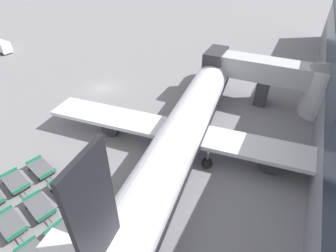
# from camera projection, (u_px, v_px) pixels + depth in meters

# --- Properties ---
(ground_plane) EXTENTS (500.00, 500.00, 0.00)m
(ground_plane) POSITION_uv_depth(u_px,v_px,m) (103.00, 88.00, 41.13)
(ground_plane) COLOR gray
(jet_bridge) EXTENTS (17.98, 5.12, 6.55)m
(jet_bridge) POSITION_uv_depth(u_px,v_px,m) (284.00, 80.00, 34.58)
(jet_bridge) COLOR #B2B5BA
(jet_bridge) RESTS_ON ground_plane
(airplane) EXTENTS (32.92, 40.49, 12.07)m
(airplane) POSITION_uv_depth(u_px,v_px,m) (188.00, 122.00, 28.45)
(airplane) COLOR silver
(airplane) RESTS_ON ground_plane
(service_van) EXTENTS (5.55, 2.94, 2.29)m
(service_van) POSITION_uv_depth(u_px,v_px,m) (0.00, 46.00, 53.64)
(service_van) COLOR white
(service_van) RESTS_ON ground_plane
(baggage_dolly_row_near_col_b) EXTENTS (3.82, 2.32, 0.92)m
(baggage_dolly_row_near_col_b) POSITION_uv_depth(u_px,v_px,m) (10.00, 224.00, 20.97)
(baggage_dolly_row_near_col_b) COLOR #515459
(baggage_dolly_row_near_col_b) RESTS_ON ground_plane
(baggage_dolly_row_mid_a_col_a) EXTENTS (3.82, 2.36, 0.92)m
(baggage_dolly_row_mid_a_col_a) POSITION_uv_depth(u_px,v_px,m) (16.00, 182.00, 24.61)
(baggage_dolly_row_mid_a_col_a) COLOR #515459
(baggage_dolly_row_mid_a_col_a) RESTS_ON ground_plane
(baggage_dolly_row_mid_a_col_b) EXTENTS (3.81, 2.42, 0.92)m
(baggage_dolly_row_mid_a_col_b) POSITION_uv_depth(u_px,v_px,m) (40.00, 207.00, 22.34)
(baggage_dolly_row_mid_a_col_b) COLOR #515459
(baggage_dolly_row_mid_a_col_b) RESTS_ON ground_plane
(baggage_dolly_row_mid_a_col_c) EXTENTS (3.82, 2.15, 0.92)m
(baggage_dolly_row_mid_a_col_c) POSITION_uv_depth(u_px,v_px,m) (65.00, 239.00, 19.97)
(baggage_dolly_row_mid_a_col_c) COLOR #515459
(baggage_dolly_row_mid_a_col_c) RESTS_ON ground_plane
(baggage_dolly_row_mid_b_col_a) EXTENTS (3.82, 2.35, 0.92)m
(baggage_dolly_row_mid_b_col_a) POSITION_uv_depth(u_px,v_px,m) (41.00, 168.00, 26.08)
(baggage_dolly_row_mid_b_col_a) COLOR #515459
(baggage_dolly_row_mid_b_col_a) RESTS_ON ground_plane
(baggage_dolly_row_mid_b_col_b) EXTENTS (3.82, 2.22, 0.92)m
(baggage_dolly_row_mid_b_col_b) POSITION_uv_depth(u_px,v_px,m) (64.00, 189.00, 23.90)
(baggage_dolly_row_mid_b_col_b) COLOR #515459
(baggage_dolly_row_mid_b_col_b) RESTS_ON ground_plane
(baggage_dolly_row_mid_b_col_c) EXTENTS (3.82, 2.17, 0.92)m
(baggage_dolly_row_mid_b_col_c) POSITION_uv_depth(u_px,v_px,m) (90.00, 217.00, 21.51)
(baggage_dolly_row_mid_b_col_c) COLOR #515459
(baggage_dolly_row_mid_b_col_c) RESTS_ON ground_plane
(stand_guidance_stripe) EXTENTS (2.64, 20.52, 0.01)m
(stand_guidance_stripe) POSITION_uv_depth(u_px,v_px,m) (130.00, 186.00, 24.82)
(stand_guidance_stripe) COLOR white
(stand_guidance_stripe) RESTS_ON ground_plane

